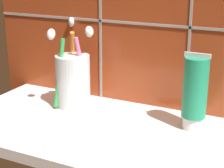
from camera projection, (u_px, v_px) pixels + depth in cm
name	position (u px, v px, depth cm)	size (l,w,h in cm)	color
sink_counter	(152.00, 142.00, 64.73)	(76.13, 28.66, 2.00)	white
toothbrush_cup	(73.00, 79.00, 76.69)	(9.61, 12.59, 17.60)	silver
toothpaste_tube	(195.00, 92.00, 65.69)	(4.56, 4.35, 14.01)	white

